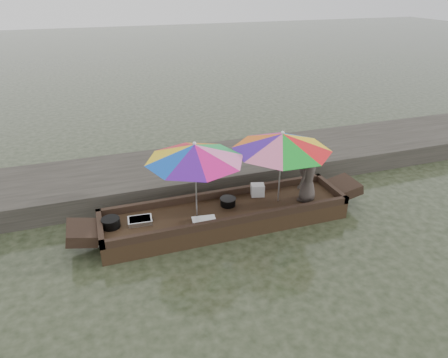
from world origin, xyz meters
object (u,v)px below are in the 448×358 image
object	(u,v)px
cooking_pot	(111,223)
umbrella_bow	(196,180)
tray_crayfish	(140,221)
charcoal_grill	(228,202)
boat_hull	(226,217)
umbrella_stern	(280,167)
supply_bag	(257,190)
vendor	(308,177)
tray_scallop	(204,221)

from	to	relation	value
cooking_pot	umbrella_bow	bearing A→B (deg)	-3.41
tray_crayfish	charcoal_grill	distance (m)	1.82
boat_hull	umbrella_stern	bearing A→B (deg)	0.00
tray_crayfish	supply_bag	bearing A→B (deg)	6.29
tray_crayfish	umbrella_stern	xyz separation A→B (m)	(2.89, -0.07, 0.73)
tray_crayfish	charcoal_grill	world-z (taller)	charcoal_grill
umbrella_bow	vendor	bearing A→B (deg)	-4.28
charcoal_grill	vendor	distance (m)	1.74
boat_hull	cooking_pot	xyz separation A→B (m)	(-2.26, 0.10, 0.27)
supply_bag	tray_scallop	bearing A→B (deg)	-154.45
tray_scallop	umbrella_stern	xyz separation A→B (m)	(1.72, 0.32, 0.74)
tray_scallop	cooking_pot	bearing A→B (deg)	166.36
tray_scallop	boat_hull	bearing A→B (deg)	30.15
supply_bag	umbrella_stern	bearing A→B (deg)	-46.79
boat_hull	cooking_pot	world-z (taller)	cooking_pot
charcoal_grill	umbrella_stern	world-z (taller)	umbrella_stern
vendor	tray_scallop	bearing A→B (deg)	-27.90
boat_hull	umbrella_bow	world-z (taller)	umbrella_bow
tray_scallop	supply_bag	distance (m)	1.55
boat_hull	umbrella_bow	xyz separation A→B (m)	(-0.60, 0.00, 0.95)
charcoal_grill	umbrella_stern	size ratio (longest dim) A/B	0.16
charcoal_grill	umbrella_bow	world-z (taller)	umbrella_bow
cooking_pot	boat_hull	bearing A→B (deg)	-2.50
charcoal_grill	supply_bag	world-z (taller)	supply_bag
tray_scallop	charcoal_grill	xyz separation A→B (m)	(0.65, 0.47, 0.04)
cooking_pot	vendor	size ratio (longest dim) A/B	0.31
charcoal_grill	umbrella_bow	size ratio (longest dim) A/B	0.17
cooking_pot	tray_crayfish	distance (m)	0.54
supply_bag	umbrella_stern	distance (m)	0.80
charcoal_grill	umbrella_bow	xyz separation A→B (m)	(-0.71, -0.15, 0.70)
boat_hull	supply_bag	bearing A→B (deg)	22.39
cooking_pot	umbrella_bow	world-z (taller)	umbrella_bow
tray_crayfish	tray_scallop	world-z (taller)	tray_crayfish
tray_crayfish	vendor	world-z (taller)	vendor
tray_scallop	umbrella_bow	distance (m)	0.81
charcoal_grill	umbrella_stern	bearing A→B (deg)	-8.13
boat_hull	vendor	distance (m)	1.90
charcoal_grill	vendor	size ratio (longest dim) A/B	0.28
supply_bag	vendor	xyz separation A→B (m)	(0.89, -0.52, 0.43)
vendor	supply_bag	bearing A→B (deg)	-61.91
vendor	umbrella_bow	size ratio (longest dim) A/B	0.59
cooking_pot	supply_bag	world-z (taller)	supply_bag
umbrella_stern	charcoal_grill	bearing A→B (deg)	171.87
vendor	cooking_pot	bearing A→B (deg)	-35.36
charcoal_grill	supply_bag	xyz separation A→B (m)	(0.74, 0.20, 0.06)
umbrella_bow	tray_scallop	bearing A→B (deg)	-79.58
charcoal_grill	supply_bag	bearing A→B (deg)	14.76
cooking_pot	tray_scallop	xyz separation A→B (m)	(1.71, -0.42, -0.06)
boat_hull	umbrella_bow	distance (m)	1.13
boat_hull	cooking_pot	distance (m)	2.27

